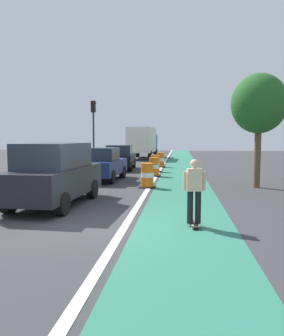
{
  "coord_description": "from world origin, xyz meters",
  "views": [
    {
      "loc": [
        2.26,
        -8.41,
        2.23
      ],
      "look_at": [
        0.87,
        4.14,
        1.1
      ],
      "focal_mm": 36.75,
      "sensor_mm": 36.0,
      "label": 1
    }
  ],
  "objects_px": {
    "traffic_barrel_mid": "(154,167)",
    "pedestrian_crossing": "(74,161)",
    "parked_sedan_second": "(102,164)",
    "parked_suv_nearest": "(54,174)",
    "traffic_barrel_back": "(155,164)",
    "street_tree_sidewalk": "(259,104)",
    "traffic_barrel_front": "(147,176)",
    "delivery_truck_down_block": "(143,141)",
    "skateboarder_on_lane": "(194,190)",
    "traffic_light_corner": "(93,121)",
    "parked_sedan_third": "(120,158)",
    "traffic_barrel_far": "(161,160)"
  },
  "relations": [
    {
      "from": "delivery_truck_down_block",
      "to": "traffic_barrel_back",
      "type": "bearing_deg",
      "value": -80.58
    },
    {
      "from": "traffic_barrel_back",
      "to": "traffic_barrel_front",
      "type": "bearing_deg",
      "value": -88.74
    },
    {
      "from": "skateboarder_on_lane",
      "to": "traffic_light_corner",
      "type": "distance_m",
      "value": 19.86
    },
    {
      "from": "skateboarder_on_lane",
      "to": "street_tree_sidewalk",
      "type": "bearing_deg",
      "value": 66.73
    },
    {
      "from": "delivery_truck_down_block",
      "to": "pedestrian_crossing",
      "type": "relative_size",
      "value": 4.77
    },
    {
      "from": "traffic_barrel_mid",
      "to": "traffic_barrel_far",
      "type": "xyz_separation_m",
      "value": [
        0.04,
        6.14,
        0.0
      ]
    },
    {
      "from": "parked_suv_nearest",
      "to": "parked_sedan_third",
      "type": "distance_m",
      "value": 12.54
    },
    {
      "from": "traffic_barrel_back",
      "to": "traffic_light_corner",
      "type": "relative_size",
      "value": 0.21
    },
    {
      "from": "skateboarder_on_lane",
      "to": "parked_sedan_second",
      "type": "height_order",
      "value": "parked_sedan_second"
    },
    {
      "from": "parked_sedan_second",
      "to": "pedestrian_crossing",
      "type": "xyz_separation_m",
      "value": [
        -2.06,
        1.97,
        0.03
      ]
    },
    {
      "from": "delivery_truck_down_block",
      "to": "pedestrian_crossing",
      "type": "height_order",
      "value": "delivery_truck_down_block"
    },
    {
      "from": "street_tree_sidewalk",
      "to": "traffic_barrel_far",
      "type": "bearing_deg",
      "value": 115.66
    },
    {
      "from": "parked_sedan_third",
      "to": "street_tree_sidewalk",
      "type": "bearing_deg",
      "value": -45.76
    },
    {
      "from": "parked_sedan_second",
      "to": "parked_sedan_third",
      "type": "relative_size",
      "value": 1.0
    },
    {
      "from": "parked_sedan_second",
      "to": "traffic_barrel_front",
      "type": "relative_size",
      "value": 3.83
    },
    {
      "from": "parked_sedan_third",
      "to": "pedestrian_crossing",
      "type": "distance_m",
      "value": 4.51
    },
    {
      "from": "parked_sedan_third",
      "to": "pedestrian_crossing",
      "type": "height_order",
      "value": "parked_sedan_third"
    },
    {
      "from": "traffic_light_corner",
      "to": "traffic_barrel_front",
      "type": "bearing_deg",
      "value": -65.28
    },
    {
      "from": "parked_sedan_second",
      "to": "traffic_barrel_mid",
      "type": "height_order",
      "value": "parked_sedan_second"
    },
    {
      "from": "traffic_barrel_front",
      "to": "parked_sedan_second",
      "type": "bearing_deg",
      "value": 139.42
    },
    {
      "from": "traffic_barrel_front",
      "to": "traffic_barrel_back",
      "type": "xyz_separation_m",
      "value": [
        -0.15,
        7.05,
        0.0
      ]
    },
    {
      "from": "traffic_barrel_mid",
      "to": "pedestrian_crossing",
      "type": "bearing_deg",
      "value": -176.72
    },
    {
      "from": "pedestrian_crossing",
      "to": "street_tree_sidewalk",
      "type": "bearing_deg",
      "value": -21.13
    },
    {
      "from": "parked_suv_nearest",
      "to": "delivery_truck_down_block",
      "type": "bearing_deg",
      "value": 89.49
    },
    {
      "from": "traffic_barrel_far",
      "to": "traffic_light_corner",
      "type": "distance_m",
      "value": 6.29
    },
    {
      "from": "traffic_barrel_back",
      "to": "street_tree_sidewalk",
      "type": "height_order",
      "value": "street_tree_sidewalk"
    },
    {
      "from": "traffic_barrel_front",
      "to": "delivery_truck_down_block",
      "type": "xyz_separation_m",
      "value": [
        -2.43,
        20.76,
        1.31
      ]
    },
    {
      "from": "parked_suv_nearest",
      "to": "traffic_light_corner",
      "type": "distance_m",
      "value": 16.48
    },
    {
      "from": "delivery_truck_down_block",
      "to": "parked_sedan_third",
      "type": "bearing_deg",
      "value": -91.16
    },
    {
      "from": "traffic_barrel_front",
      "to": "pedestrian_crossing",
      "type": "distance_m",
      "value": 6.25
    },
    {
      "from": "parked_sedan_second",
      "to": "traffic_barrel_front",
      "type": "height_order",
      "value": "parked_sedan_second"
    },
    {
      "from": "parked_sedan_third",
      "to": "parked_sedan_second",
      "type": "bearing_deg",
      "value": -89.06
    },
    {
      "from": "traffic_light_corner",
      "to": "parked_sedan_second",
      "type": "bearing_deg",
      "value": -73.49
    },
    {
      "from": "parked_sedan_second",
      "to": "pedestrian_crossing",
      "type": "height_order",
      "value": "parked_sedan_second"
    },
    {
      "from": "traffic_light_corner",
      "to": "parked_sedan_third",
      "type": "bearing_deg",
      "value": -52.2
    },
    {
      "from": "traffic_barrel_far",
      "to": "traffic_barrel_mid",
      "type": "bearing_deg",
      "value": -90.33
    },
    {
      "from": "parked_suv_nearest",
      "to": "street_tree_sidewalk",
      "type": "height_order",
      "value": "street_tree_sidewalk"
    },
    {
      "from": "traffic_barrel_front",
      "to": "traffic_barrel_back",
      "type": "height_order",
      "value": "same"
    },
    {
      "from": "skateboarder_on_lane",
      "to": "traffic_barrel_mid",
      "type": "xyz_separation_m",
      "value": [
        -1.83,
        11.0,
        -0.38
      ]
    },
    {
      "from": "parked_sedan_second",
      "to": "delivery_truck_down_block",
      "type": "bearing_deg",
      "value": 89.52
    },
    {
      "from": "traffic_barrel_mid",
      "to": "street_tree_sidewalk",
      "type": "relative_size",
      "value": 0.22
    },
    {
      "from": "traffic_barrel_front",
      "to": "traffic_barrel_far",
      "type": "relative_size",
      "value": 1.0
    },
    {
      "from": "street_tree_sidewalk",
      "to": "parked_suv_nearest",
      "type": "bearing_deg",
      "value": -147.29
    },
    {
      "from": "traffic_barrel_mid",
      "to": "traffic_barrel_far",
      "type": "height_order",
      "value": "same"
    },
    {
      "from": "parked_suv_nearest",
      "to": "traffic_barrel_mid",
      "type": "height_order",
      "value": "parked_suv_nearest"
    },
    {
      "from": "traffic_barrel_far",
      "to": "delivery_truck_down_block",
      "type": "relative_size",
      "value": 0.14
    },
    {
      "from": "parked_suv_nearest",
      "to": "traffic_barrel_back",
      "type": "xyz_separation_m",
      "value": [
        2.5,
        11.35,
        -0.5
      ]
    },
    {
      "from": "traffic_barrel_mid",
      "to": "delivery_truck_down_block",
      "type": "bearing_deg",
      "value": 98.36
    },
    {
      "from": "parked_suv_nearest",
      "to": "pedestrian_crossing",
      "type": "distance_m",
      "value": 8.71
    },
    {
      "from": "street_tree_sidewalk",
      "to": "traffic_light_corner",
      "type": "bearing_deg",
      "value": 132.36
    }
  ]
}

